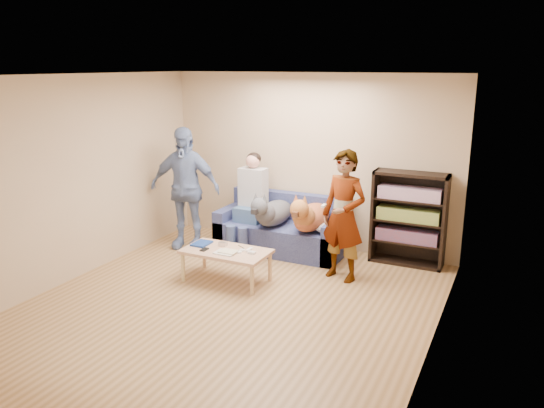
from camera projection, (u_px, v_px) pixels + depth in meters
The scene contains 27 objects.
ground at pixel (227, 308), 6.09m from camera, with size 5.00×5.00×0.00m, color olive.
ceiling at pixel (221, 75), 5.42m from camera, with size 5.00×5.00×0.00m, color white.
wall_back at pixel (310, 161), 7.93m from camera, with size 4.50×4.50×0.00m, color tan.
wall_front at pixel (35, 280), 3.57m from camera, with size 4.50×4.50×0.00m, color tan.
wall_left at pixel (71, 179), 6.69m from camera, with size 5.00×5.00×0.00m, color tan.
wall_right at pixel (438, 225), 4.81m from camera, with size 5.00×5.00×0.00m, color tan.
blanket at pixel (329, 228), 7.38m from camera, with size 0.41×0.34×0.14m, color #B7B8BD.
person_standing_right at pixel (344, 216), 6.73m from camera, with size 0.62×0.40×1.69m, color gray.
person_standing_left at pixel (185, 188), 7.91m from camera, with size 1.08×0.45×1.84m, color #7C8BC6.
held_controller at pixel (324, 206), 6.59m from camera, with size 0.04×0.11×0.03m, color white.
notebook_blue at pixel (202, 243), 6.95m from camera, with size 0.20×0.26×0.03m, color navy.
papers at pixel (226, 252), 6.63m from camera, with size 0.26×0.20×0.01m, color silver.
magazine at pixel (228, 251), 6.63m from camera, with size 0.22×0.17×0.01m, color beige.
camera_silver at pixel (223, 244), 6.89m from camera, with size 0.11×0.06×0.05m, color silver.
controller_a at pixel (249, 250), 6.71m from camera, with size 0.04×0.13×0.03m, color white.
controller_b at pixel (252, 253), 6.61m from camera, with size 0.09×0.06×0.03m, color silver.
headphone_cup_a at pixel (239, 252), 6.64m from camera, with size 0.07×0.07×0.02m, color white.
headphone_cup_b at pixel (242, 250), 6.71m from camera, with size 0.07×0.07×0.02m, color silver.
pen_orange at pixel (218, 253), 6.61m from camera, with size 0.01×0.01×0.14m, color #D3531D.
pen_black at pixel (241, 247), 6.85m from camera, with size 0.01×0.01×0.14m, color black.
wallet at pixel (204, 249), 6.74m from camera, with size 0.07×0.12×0.01m, color black.
sofa at pixel (283, 231), 7.94m from camera, with size 1.90×0.85×0.82m.
person_seated at pixel (250, 198), 7.91m from camera, with size 0.40×0.73×1.47m.
dog_gray at pixel (272, 212), 7.68m from camera, with size 0.40×1.24×0.58m.
dog_tan at pixel (309, 216), 7.44m from camera, with size 0.42×1.17×0.61m.
coffee_table at pixel (226, 253), 6.75m from camera, with size 1.10×0.60×0.42m.
bookshelf at pixel (409, 217), 7.29m from camera, with size 1.00×0.34×1.30m.
Camera 1 is at (2.88, -4.80, 2.71)m, focal length 35.00 mm.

